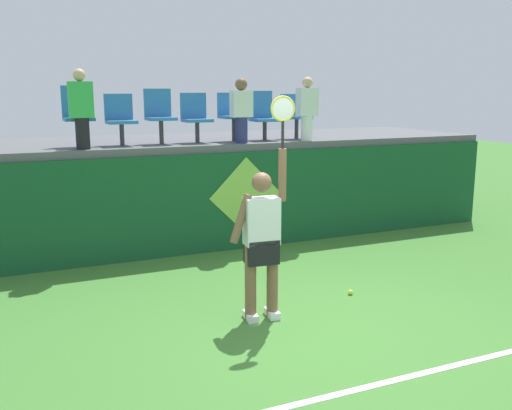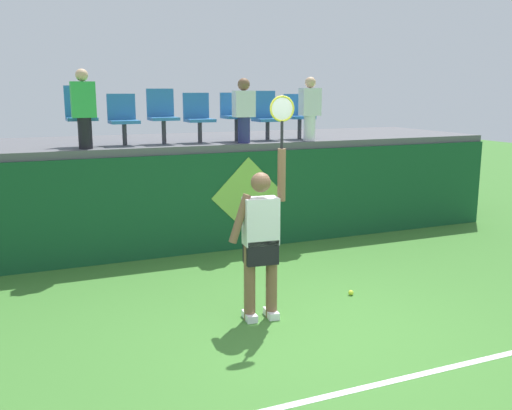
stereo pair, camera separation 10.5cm
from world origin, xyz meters
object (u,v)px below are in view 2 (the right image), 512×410
Objects in this scene: stadium_chair_5 at (266,114)px; stadium_chair_6 at (298,114)px; water_bottle at (307,134)px; stadium_chair_1 at (123,117)px; tennis_ball at (351,293)px; stadium_chair_2 at (162,113)px; stadium_chair_3 at (198,115)px; tennis_player at (261,237)px; spectator_0 at (244,109)px; stadium_chair_4 at (235,113)px; stadium_chair_0 at (81,113)px; spectator_2 at (84,108)px; spectator_1 at (310,108)px.

stadium_chair_5 is 0.62m from stadium_chair_6.
stadium_chair_1 is at bearing 172.14° from water_bottle.
stadium_chair_5 is (0.25, 3.25, 2.12)m from tennis_ball.
stadium_chair_2 is 1.08× the size of stadium_chair_3.
tennis_ball is at bearing 9.78° from tennis_player.
stadium_chair_4 is at bearing 90.00° from spectator_0.
stadium_chair_6 is (0.04, 0.42, 0.34)m from water_bottle.
stadium_chair_0 is 0.43m from spectator_2.
stadium_chair_5 reaches higher than tennis_player.
stadium_chair_3 reaches higher than stadium_chair_6.
tennis_ball is 3.90m from stadium_chair_4.
stadium_chair_3 reaches higher than tennis_player.
stadium_chair_5 reaches higher than water_bottle.
stadium_chair_2 is 1.04× the size of stadium_chair_5.
stadium_chair_1 reaches higher than water_bottle.
stadium_chair_2 is at bearing 18.52° from spectator_2.
stadium_chair_5 reaches higher than tennis_ball.
stadium_chair_2 reaches higher than tennis_ball.
tennis_player is 4.01m from stadium_chair_5.
spectator_2 is (-2.51, -0.41, 0.13)m from stadium_chair_4.
stadium_chair_1 is at bearing -179.84° from stadium_chair_5.
stadium_chair_4 is 0.41m from spectator_0.
spectator_1 is (2.21, 3.03, 1.31)m from tennis_player.
tennis_ball is 3.97m from stadium_chair_6.
stadium_chair_1 is 3.10m from spectator_1.
stadium_chair_5 is at bearing 65.43° from tennis_player.
spectator_2 reaches higher than stadium_chair_1.
stadium_chair_4 is (2.51, -0.01, -0.05)m from stadium_chair_0.
stadium_chair_0 is at bearing 179.86° from stadium_chair_6.
spectator_2 reaches higher than stadium_chair_6.
stadium_chair_6 is at bearing 57.49° from tennis_player.
stadium_chair_1 is 0.69× the size of spectator_2.
stadium_chair_6 is at bearing 0.04° from stadium_chair_4.
spectator_1 is (0.00, -0.44, 0.11)m from stadium_chair_6.
stadium_chair_4 is at bearing -0.23° from stadium_chair_0.
spectator_0 is at bearing 96.58° from tennis_ball.
stadium_chair_3 is at bearing -0.22° from stadium_chair_2.
spectator_2 reaches higher than stadium_chair_0.
stadium_chair_1 is 1.92m from spectator_0.
stadium_chair_3 is at bearing 166.32° from spectator_1.
stadium_chair_4 reaches higher than tennis_ball.
tennis_ball is 3.89m from stadium_chair_5.
stadium_chair_2 reaches higher than stadium_chair_3.
stadium_chair_2 is at bearing -179.90° from stadium_chair_5.
stadium_chair_0 is at bearing 131.12° from tennis_ball.
spectator_1 reaches higher than spectator_0.
stadium_chair_6 is at bearing 18.71° from spectator_0.
stadium_chair_6 reaches higher than tennis_ball.
water_bottle is 0.54m from stadium_chair_6.
stadium_chair_6 is 0.73× the size of spectator_1.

